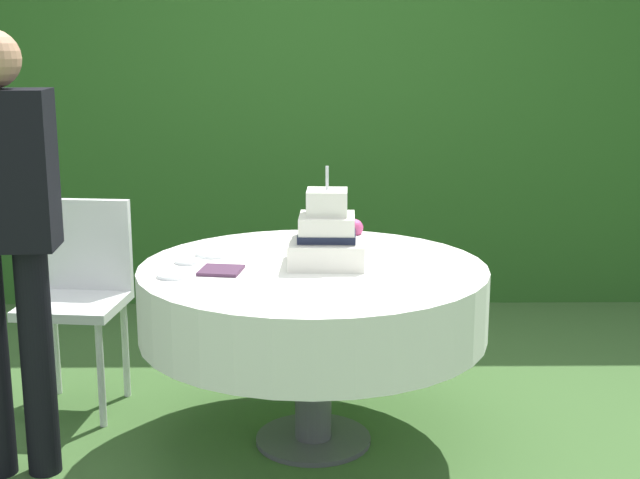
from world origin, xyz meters
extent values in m
plane|color=#3D602D|center=(0.00, 0.00, 0.00)|extent=(20.00, 20.00, 0.00)
cube|color=#28561E|center=(0.00, 2.12, 1.17)|extent=(6.88, 0.45, 2.35)
cylinder|color=#4C4C51|center=(0.00, 0.00, 0.01)|extent=(0.46, 0.46, 0.02)
cylinder|color=#4C4C51|center=(0.00, 0.00, 0.35)|extent=(0.14, 0.14, 0.69)
cylinder|color=olive|center=(0.00, 0.00, 0.70)|extent=(1.30, 1.30, 0.03)
cylinder|color=white|center=(0.00, 0.00, 0.59)|extent=(1.33, 1.33, 0.27)
cube|color=white|center=(0.05, 0.03, 0.77)|extent=(0.30, 0.30, 0.10)
cube|color=white|center=(0.05, 0.03, 0.87)|extent=(0.22, 0.22, 0.10)
cube|color=black|center=(0.05, 0.03, 0.83)|extent=(0.23, 0.23, 0.03)
cube|color=white|center=(0.05, 0.03, 0.96)|extent=(0.16, 0.16, 0.10)
sphere|color=#E04C8C|center=(0.16, 0.13, 0.84)|extent=(0.07, 0.07, 0.07)
cylinder|color=silver|center=(0.05, 0.03, 1.06)|extent=(0.01, 0.01, 0.09)
cylinder|color=white|center=(0.03, 0.41, 0.73)|extent=(0.15, 0.15, 0.01)
cylinder|color=white|center=(-0.40, 0.18, 0.73)|extent=(0.14, 0.14, 0.01)
cylinder|color=white|center=(-0.51, -0.15, 0.73)|extent=(0.12, 0.12, 0.01)
cylinder|color=white|center=(-0.48, 0.05, 0.73)|extent=(0.10, 0.10, 0.01)
cube|color=#4C2D47|center=(-0.34, -0.09, 0.73)|extent=(0.17, 0.17, 0.01)
cylinder|color=white|center=(-1.19, 0.19, 0.23)|extent=(0.03, 0.03, 0.45)
cylinder|color=white|center=(-0.87, 0.15, 0.23)|extent=(0.03, 0.03, 0.45)
cylinder|color=white|center=(-1.15, 0.51, 0.23)|extent=(0.03, 0.03, 0.45)
cylinder|color=white|center=(-0.83, 0.47, 0.23)|extent=(0.03, 0.03, 0.45)
cube|color=white|center=(-1.01, 0.33, 0.47)|extent=(0.44, 0.44, 0.04)
cube|color=white|center=(-0.99, 0.51, 0.69)|extent=(0.40, 0.08, 0.40)
cylinder|color=black|center=(-0.99, -0.24, 0.42)|extent=(0.12, 0.12, 0.85)
cube|color=black|center=(-1.07, -0.24, 1.12)|extent=(0.37, 0.22, 0.55)
camera|label=1|loc=(-0.01, -3.27, 1.56)|focal=49.77mm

